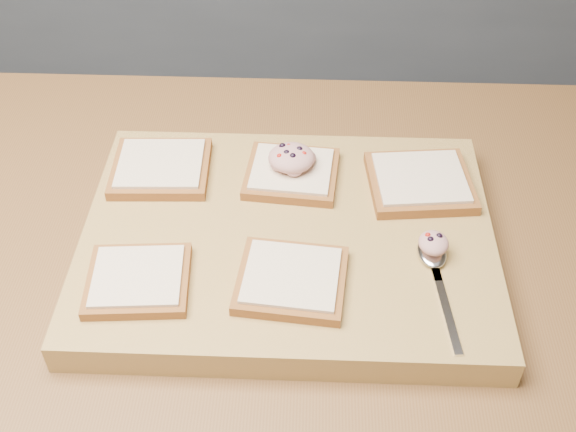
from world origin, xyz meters
The scene contains 10 objects.
back_counter centered at (0.00, 1.43, 0.47)m, with size 3.60×0.62×0.94m.
cutting_board centered at (-0.06, 0.02, 0.92)m, with size 0.48×0.36×0.04m, color tan.
bread_far_left centered at (-0.23, 0.12, 0.95)m, with size 0.12×0.11×0.02m.
bread_far_center centered at (-0.06, 0.11, 0.95)m, with size 0.12×0.11×0.02m.
bread_far_right centered at (0.10, 0.10, 0.95)m, with size 0.13×0.13×0.02m.
bread_near_left centered at (-0.22, -0.07, 0.95)m, with size 0.12×0.11×0.02m.
bread_near_center centered at (-0.06, -0.06, 0.95)m, with size 0.13×0.12×0.02m.
tuna_salad_dollop centered at (-0.06, 0.12, 0.97)m, with size 0.06×0.05×0.03m.
spoon centered at (0.10, -0.03, 0.94)m, with size 0.04×0.16×0.01m.
spoon_salad centered at (0.10, -0.01, 0.96)m, with size 0.03×0.04×0.02m.
Camera 1 is at (-0.04, -0.58, 1.53)m, focal length 45.00 mm.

